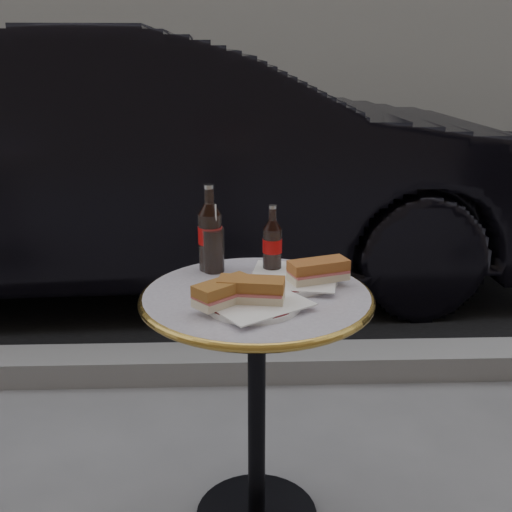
{
  "coord_description": "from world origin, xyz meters",
  "views": [
    {
      "loc": [
        -0.06,
        -1.58,
        1.36
      ],
      "look_at": [
        0.0,
        0.05,
        0.82
      ],
      "focal_mm": 45.0,
      "sensor_mm": 36.0,
      "label": 1
    }
  ],
  "objects_px": {
    "cola_glass": "(214,250)",
    "cola_bottle_left": "(210,228)",
    "plate_right": "(294,279)",
    "bistro_table": "(257,414)",
    "parked_car": "(176,162)",
    "cola_bottle_right": "(272,240)",
    "plate_left": "(253,304)"
  },
  "relations": [
    {
      "from": "plate_left",
      "to": "cola_glass",
      "type": "bearing_deg",
      "value": 111.5
    },
    {
      "from": "plate_left",
      "to": "cola_glass",
      "type": "height_order",
      "value": "cola_glass"
    },
    {
      "from": "cola_glass",
      "to": "parked_car",
      "type": "height_order",
      "value": "parked_car"
    },
    {
      "from": "bistro_table",
      "to": "parked_car",
      "type": "relative_size",
      "value": 0.17
    },
    {
      "from": "cola_bottle_left",
      "to": "parked_car",
      "type": "relative_size",
      "value": 0.06
    },
    {
      "from": "plate_right",
      "to": "bistro_table",
      "type": "bearing_deg",
      "value": -140.61
    },
    {
      "from": "cola_bottle_right",
      "to": "cola_glass",
      "type": "height_order",
      "value": "cola_bottle_right"
    },
    {
      "from": "cola_glass",
      "to": "cola_bottle_left",
      "type": "bearing_deg",
      "value": 118.97
    },
    {
      "from": "cola_bottle_right",
      "to": "cola_glass",
      "type": "bearing_deg",
      "value": 172.09
    },
    {
      "from": "plate_right",
      "to": "cola_bottle_right",
      "type": "distance_m",
      "value": 0.13
    },
    {
      "from": "bistro_table",
      "to": "plate_right",
      "type": "bearing_deg",
      "value": 39.39
    },
    {
      "from": "cola_glass",
      "to": "parked_car",
      "type": "bearing_deg",
      "value": 98.04
    },
    {
      "from": "bistro_table",
      "to": "parked_car",
      "type": "xyz_separation_m",
      "value": [
        -0.39,
        2.09,
        0.36
      ]
    },
    {
      "from": "cola_bottle_left",
      "to": "cola_glass",
      "type": "relative_size",
      "value": 1.95
    },
    {
      "from": "parked_car",
      "to": "cola_glass",
      "type": "bearing_deg",
      "value": -174.86
    },
    {
      "from": "plate_left",
      "to": "plate_right",
      "type": "height_order",
      "value": "same"
    },
    {
      "from": "bistro_table",
      "to": "plate_left",
      "type": "distance_m",
      "value": 0.38
    },
    {
      "from": "cola_bottle_left",
      "to": "cola_glass",
      "type": "height_order",
      "value": "cola_bottle_left"
    },
    {
      "from": "plate_left",
      "to": "cola_glass",
      "type": "relative_size",
      "value": 1.86
    },
    {
      "from": "plate_left",
      "to": "cola_glass",
      "type": "xyz_separation_m",
      "value": [
        -0.11,
        0.27,
        0.06
      ]
    },
    {
      "from": "cola_bottle_right",
      "to": "parked_car",
      "type": "xyz_separation_m",
      "value": [
        -0.44,
        1.94,
        -0.11
      ]
    },
    {
      "from": "bistro_table",
      "to": "cola_bottle_left",
      "type": "relative_size",
      "value": 2.89
    },
    {
      "from": "plate_right",
      "to": "cola_bottle_right",
      "type": "height_order",
      "value": "cola_bottle_right"
    },
    {
      "from": "plate_right",
      "to": "cola_bottle_right",
      "type": "xyz_separation_m",
      "value": [
        -0.06,
        0.07,
        0.09
      ]
    },
    {
      "from": "bistro_table",
      "to": "cola_bottle_left",
      "type": "xyz_separation_m",
      "value": [
        -0.13,
        0.2,
        0.49
      ]
    },
    {
      "from": "bistro_table",
      "to": "cola_glass",
      "type": "relative_size",
      "value": 5.63
    },
    {
      "from": "cola_glass",
      "to": "bistro_table",
      "type": "bearing_deg",
      "value": -56.76
    },
    {
      "from": "plate_right",
      "to": "cola_bottle_left",
      "type": "distance_m",
      "value": 0.28
    },
    {
      "from": "cola_bottle_right",
      "to": "cola_glass",
      "type": "relative_size",
      "value": 1.55
    },
    {
      "from": "plate_left",
      "to": "bistro_table",
      "type": "bearing_deg",
      "value": 81.86
    },
    {
      "from": "cola_bottle_left",
      "to": "cola_glass",
      "type": "distance_m",
      "value": 0.06
    },
    {
      "from": "bistro_table",
      "to": "cola_bottle_right",
      "type": "relative_size",
      "value": 3.64
    }
  ]
}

